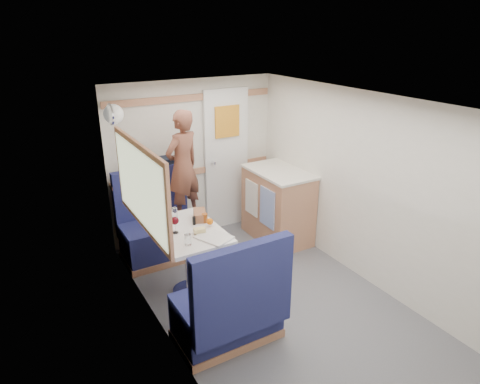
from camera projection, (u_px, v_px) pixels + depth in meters
floor at (299, 325)px, 3.96m from camera, size 4.50×4.50×0.00m
ceiling at (312, 109)px, 3.22m from camera, size 4.50×4.50×0.00m
wall_back at (194, 160)px, 5.40m from camera, size 2.20×0.02×2.00m
wall_left at (184, 262)px, 3.08m from camera, size 0.02×4.50×2.00m
wall_right at (396, 203)px, 4.10m from camera, size 0.02×4.50×2.00m
oak_trim_low at (195, 171)px, 5.44m from camera, size 2.15×0.02×0.08m
oak_trim_high at (192, 98)px, 5.10m from camera, size 2.15×0.02×0.08m
side_window at (140, 187)px, 3.80m from camera, size 0.04×1.30×0.72m
rear_door at (227, 157)px, 5.59m from camera, size 0.62×0.12×1.86m
dinette_table at (188, 243)px, 4.25m from camera, size 0.62×0.92×0.72m
bench_far at (160, 233)px, 5.04m from camera, size 0.90×0.59×1.05m
bench_near at (230, 313)px, 3.65m from camera, size 0.90×0.59×1.05m
ledge at (149, 180)px, 5.04m from camera, size 0.90×0.14×0.04m
dome_light at (113, 114)px, 4.32m from camera, size 0.20×0.20×0.20m
galley_counter at (278, 205)px, 5.41m from camera, size 0.57×0.92×0.92m
person at (183, 166)px, 4.84m from camera, size 0.55×0.46×1.29m
duffel_bag at (155, 169)px, 5.03m from camera, size 0.50×0.33×0.22m
tray at (214, 237)px, 4.02m from camera, size 0.34×0.38×0.02m
orange_fruit at (210, 222)px, 4.24m from camera, size 0.07×0.07×0.07m
cheese_block at (200, 230)px, 4.10m from camera, size 0.12×0.09×0.04m
wine_glass at (175, 221)px, 4.08m from camera, size 0.08×0.08×0.17m
tumbler_left at (188, 240)px, 3.89m from camera, size 0.06×0.06×0.10m
tumbler_mid at (174, 213)px, 4.43m from camera, size 0.07×0.07×0.11m
beer_glass at (205, 218)px, 4.33m from camera, size 0.06×0.06×0.09m
pepper_grinder at (194, 221)px, 4.28m from camera, size 0.03×0.03×0.09m
bread_loaf at (200, 215)px, 4.40m from camera, size 0.19×0.25×0.09m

